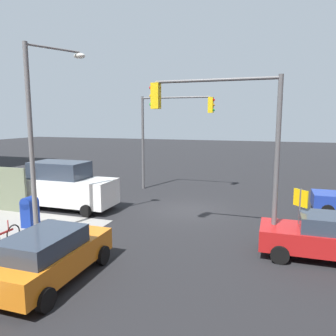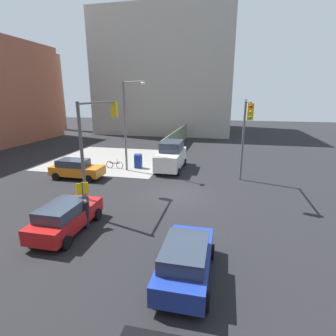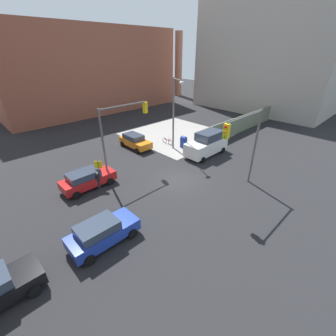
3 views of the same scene
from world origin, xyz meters
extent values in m
plane|color=black|center=(0.00, 0.00, 0.00)|extent=(120.00, 120.00, 0.00)
cube|color=gray|center=(9.00, 9.00, 0.01)|extent=(12.00, 12.00, 0.01)
cube|color=slate|center=(16.73, 3.20, 1.20)|extent=(17.46, 0.12, 2.40)
cube|color=#93513D|center=(8.41, 34.00, 7.17)|extent=(32.00, 18.00, 14.34)
cube|color=#ADA89E|center=(36.00, 8.27, 10.40)|extent=(20.00, 24.00, 20.79)
cylinder|color=brown|center=(31.32, 30.00, 7.24)|extent=(1.80, 1.80, 14.48)
cylinder|color=#59595B|center=(-4.50, 4.50, 3.25)|extent=(0.18, 0.18, 6.50)
cylinder|color=#59595B|center=(-2.17, 4.50, 6.38)|extent=(4.66, 0.12, 0.12)
cube|color=yellow|center=(0.16, 4.50, 5.85)|extent=(0.32, 0.36, 1.00)
sphere|color=red|center=(0.34, 4.50, 6.17)|extent=(0.18, 0.18, 0.18)
sphere|color=orange|center=(0.34, 4.50, 5.85)|extent=(0.18, 0.18, 0.18)
sphere|color=green|center=(0.34, 4.50, 5.53)|extent=(0.18, 0.18, 0.18)
cylinder|color=#59595B|center=(4.50, -4.50, 3.25)|extent=(0.18, 0.18, 6.50)
cylinder|color=#59595B|center=(2.10, -4.50, 6.38)|extent=(4.79, 0.12, 0.12)
cube|color=yellow|center=(-0.29, -4.50, 5.85)|extent=(0.32, 0.36, 1.00)
sphere|color=red|center=(-0.47, -4.50, 6.17)|extent=(0.18, 0.18, 0.18)
sphere|color=orange|center=(-0.47, -4.50, 5.85)|extent=(0.18, 0.18, 0.18)
sphere|color=green|center=(-0.47, -4.50, 5.53)|extent=(0.18, 0.18, 0.18)
cylinder|color=slate|center=(5.20, 5.80, 4.00)|extent=(0.20, 0.20, 8.00)
cylinder|color=slate|center=(4.66, 4.73, 7.90)|extent=(1.18, 2.19, 0.10)
ellipsoid|color=silver|center=(4.11, 3.66, 7.75)|extent=(0.56, 0.36, 0.24)
cylinder|color=#4C4C4C|center=(-5.40, 4.11, 1.20)|extent=(0.08, 0.08, 2.40)
cube|color=yellow|center=(-5.40, 4.11, 2.05)|extent=(0.48, 0.48, 0.64)
cube|color=navy|center=(6.20, 5.00, 0.57)|extent=(0.56, 0.64, 1.15)
cylinder|color=navy|center=(6.20, 5.00, 1.15)|extent=(0.56, 0.64, 0.56)
cube|color=orange|center=(1.93, 8.93, 0.70)|extent=(1.80, 4.34, 0.75)
cube|color=#2D3847|center=(1.93, 9.28, 1.35)|extent=(1.58, 2.43, 0.55)
cylinder|color=black|center=(2.83, 7.46, 0.32)|extent=(0.22, 0.64, 0.64)
cylinder|color=black|center=(1.03, 7.46, 0.32)|extent=(0.22, 0.64, 0.64)
cylinder|color=black|center=(2.83, 10.41, 0.32)|extent=(0.22, 0.64, 0.64)
cylinder|color=black|center=(1.03, 10.41, 0.32)|extent=(0.22, 0.64, 0.64)
cube|color=#B21919|center=(-6.27, 4.60, 0.70)|extent=(4.50, 1.80, 0.75)
cube|color=#2D3847|center=(-6.63, 4.60, 1.35)|extent=(2.52, 1.58, 0.55)
cylinder|color=black|center=(-4.74, 5.50, 0.32)|extent=(0.64, 0.22, 0.64)
cylinder|color=black|center=(-4.74, 3.70, 0.32)|extent=(0.64, 0.22, 0.64)
cylinder|color=black|center=(-7.80, 5.50, 0.32)|extent=(0.64, 0.22, 0.64)
cylinder|color=black|center=(-7.80, 3.70, 0.32)|extent=(0.64, 0.22, 0.64)
cube|color=#1E389E|center=(-8.55, -1.92, 0.70)|extent=(4.24, 1.80, 0.75)
cube|color=#2D3847|center=(-8.89, -1.92, 1.35)|extent=(2.37, 1.58, 0.55)
cylinder|color=black|center=(-7.11, -1.02, 0.32)|extent=(0.64, 0.22, 0.64)
cylinder|color=black|center=(-7.11, -2.82, 0.32)|extent=(0.64, 0.22, 0.64)
cylinder|color=black|center=(-9.99, -1.02, 0.32)|extent=(0.64, 0.22, 0.64)
cylinder|color=black|center=(-9.99, -2.82, 0.32)|extent=(0.64, 0.22, 0.64)
cylinder|color=black|center=(-12.74, -0.86, 0.32)|extent=(0.64, 0.22, 0.64)
cylinder|color=black|center=(-12.74, -2.66, 0.32)|extent=(0.64, 0.22, 0.64)
cube|color=white|center=(6.42, 1.80, 1.02)|extent=(5.40, 2.10, 1.40)
cube|color=#2D3847|center=(6.86, 1.80, 2.17)|extent=(3.02, 1.85, 0.90)
cylinder|color=black|center=(4.59, 0.75, 0.32)|extent=(0.64, 0.22, 0.64)
cylinder|color=black|center=(4.59, 2.85, 0.32)|extent=(0.64, 0.22, 0.64)
cylinder|color=black|center=(8.26, 0.75, 0.32)|extent=(0.64, 0.22, 0.64)
cylinder|color=black|center=(8.26, 2.85, 0.32)|extent=(0.64, 0.22, 0.64)
cylinder|color=black|center=(-5.80, 3.80, 1.09)|extent=(0.36, 0.36, 0.62)
sphere|color=tan|center=(-5.80, 3.80, 1.50)|extent=(0.21, 0.21, 0.21)
cylinder|color=#1E1E2D|center=(-5.80, 3.80, 0.39)|extent=(0.28, 0.28, 0.78)
torus|color=black|center=(5.60, 7.72, 0.33)|extent=(0.05, 0.71, 0.71)
torus|color=black|center=(5.60, 6.68, 0.33)|extent=(0.05, 0.71, 0.71)
cube|color=maroon|center=(5.60, 7.20, 0.51)|extent=(0.04, 1.04, 0.08)
cylinder|color=maroon|center=(5.60, 6.92, 0.75)|extent=(0.04, 0.04, 0.40)
camera|label=1|loc=(-4.45, 16.87, 4.94)|focal=35.00mm
camera|label=2|loc=(-17.14, -3.13, 6.80)|focal=28.00mm
camera|label=3|loc=(-12.83, -11.96, 10.57)|focal=24.00mm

